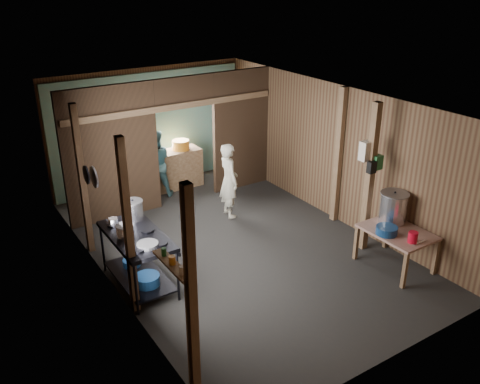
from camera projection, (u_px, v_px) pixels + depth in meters
floor at (234, 245)px, 9.07m from camera, size 4.50×7.00×0.00m
ceiling at (233, 100)px, 8.03m from camera, size 4.50×7.00×0.00m
wall_back at (149, 127)px, 11.24m from camera, size 4.50×0.00×2.60m
wall_front at (396, 273)px, 5.86m from camera, size 4.50×0.00×2.60m
wall_left at (103, 208)px, 7.43m from camera, size 0.00×7.00×2.60m
wall_right at (334, 153)px, 9.67m from camera, size 0.00×7.00×2.60m
partition_left at (111, 155)px, 9.58m from camera, size 1.85×0.10×2.60m
partition_right at (241, 130)px, 11.03m from camera, size 1.35×0.10×2.60m
partition_header at (184, 92)px, 9.97m from camera, size 1.30×0.10×0.60m
turquoise_panel at (150, 130)px, 11.22m from camera, size 4.40×0.06×2.50m
back_counter at (174, 169)px, 11.32m from camera, size 1.20×0.50×0.85m
wall_clock at (159, 100)px, 11.05m from camera, size 0.20×0.03×0.20m
post_left_a at (191, 295)px, 5.47m from camera, size 0.10×0.12×2.60m
post_left_b at (128, 229)px, 6.85m from camera, size 0.10×0.12×2.60m
post_left_c at (82, 181)px, 8.39m from camera, size 0.10×0.12×2.60m
post_right at (338, 157)px, 9.48m from camera, size 0.10×0.12×2.60m
post_free at (369, 179)px, 8.47m from camera, size 0.12×0.12×2.60m
cross_beam at (174, 106)px, 9.90m from camera, size 4.40×0.12×0.12m
pan_lid_big at (94, 177)px, 7.62m from camera, size 0.03×0.34×0.34m
pan_lid_small at (86, 175)px, 7.97m from camera, size 0.03×0.30×0.30m
wall_shelf at (172, 265)px, 5.83m from camera, size 0.14×0.80×0.03m
jar_white at (182, 270)px, 5.61m from camera, size 0.07×0.07×0.10m
jar_yellow at (172, 260)px, 5.80m from camera, size 0.08×0.08×0.10m
jar_green at (164, 252)px, 5.97m from camera, size 0.06×0.06×0.10m
bag_white at (367, 151)px, 8.32m from camera, size 0.22×0.15×0.32m
bag_green at (377, 162)px, 8.34m from camera, size 0.16×0.12×0.24m
bag_black at (372, 167)px, 8.28m from camera, size 0.14×0.10×0.20m
gas_range at (138, 260)px, 7.76m from camera, size 0.77×1.50×0.89m
prep_table at (395, 249)px, 8.30m from camera, size 0.80×1.10×0.65m
stove_pot_large at (133, 210)px, 8.00m from camera, size 0.37×0.37×0.33m
stove_pot_med at (125, 232)px, 7.44m from camera, size 0.34×0.34×0.23m
stove_saucepan at (113, 221)px, 7.86m from camera, size 0.19×0.19×0.10m
frying_pan at (148, 245)px, 7.24m from camera, size 0.39×0.57×0.07m
blue_tub_front at (147, 280)px, 7.61m from camera, size 0.37×0.37×0.15m
blue_tub_back at (132, 263)px, 8.09m from camera, size 0.28×0.28×0.11m
stock_pot at (393, 208)px, 8.37m from camera, size 0.56×0.56×0.54m
wash_basin at (387, 230)px, 8.06m from camera, size 0.43×0.43×0.13m
pink_bucket at (413, 237)px, 7.80m from camera, size 0.16×0.16×0.17m
knife at (420, 242)px, 7.82m from camera, size 0.30×0.04×0.01m
yellow_tub at (181, 145)px, 11.20m from camera, size 0.38×0.38×0.21m
red_cup at (156, 152)px, 10.92m from camera, size 0.11×0.11×0.13m
cook at (229, 180)px, 9.89m from camera, size 0.43×0.59×1.48m
worker_back at (155, 164)px, 10.77m from camera, size 0.85×0.75×1.45m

